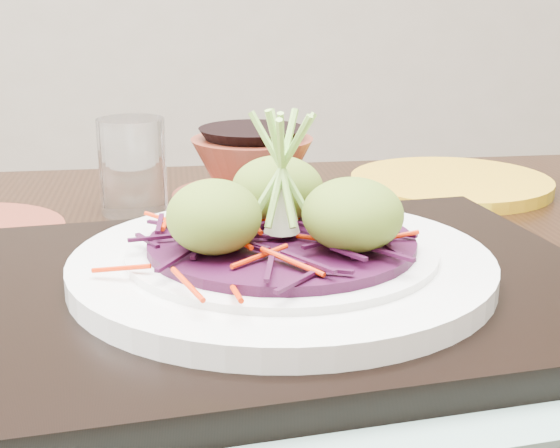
{
  "coord_description": "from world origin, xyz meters",
  "views": [
    {
      "loc": [
        0.02,
        -0.55,
        0.99
      ],
      "look_at": [
        0.04,
        -0.06,
        0.84
      ],
      "focal_mm": 50.0,
      "sensor_mm": 36.0,
      "label": 1
    }
  ],
  "objects": [
    {
      "name": "serving_tray",
      "position": [
        0.04,
        -0.08,
        0.8
      ],
      "size": [
        0.47,
        0.39,
        0.02
      ],
      "primitive_type": "cube",
      "rotation": [
        0.0,
        0.0,
        0.19
      ],
      "color": "black",
      "rests_on": "placemat"
    },
    {
      "name": "white_plate",
      "position": [
        0.04,
        -0.08,
        0.82
      ],
      "size": [
        0.27,
        0.27,
        0.02
      ],
      "color": "silver",
      "rests_on": "serving_tray"
    },
    {
      "name": "guacamole_scoops",
      "position": [
        0.04,
        -0.08,
        0.86
      ],
      "size": [
        0.15,
        0.13,
        0.05
      ],
      "color": "#587523",
      "rests_on": "cabbage_bed"
    },
    {
      "name": "cabbage_bed",
      "position": [
        0.04,
        -0.08,
        0.84
      ],
      "size": [
        0.17,
        0.17,
        0.01
      ],
      "primitive_type": "cylinder",
      "color": "#3A0B2D",
      "rests_on": "white_plate"
    },
    {
      "name": "water_glass",
      "position": [
        -0.08,
        0.16,
        0.83
      ],
      "size": [
        0.08,
        0.08,
        0.09
      ],
      "primitive_type": "cylinder",
      "rotation": [
        0.0,
        0.0,
        -0.31
      ],
      "color": "white",
      "rests_on": "dining_table"
    },
    {
      "name": "dining_table",
      "position": [
        0.03,
        -0.06,
        0.69
      ],
      "size": [
        1.33,
        0.95,
        0.79
      ],
      "rotation": [
        0.0,
        0.0,
        0.09
      ],
      "color": "black",
      "rests_on": "ground"
    },
    {
      "name": "carrot_julienne",
      "position": [
        0.04,
        -0.08,
        0.84
      ],
      "size": [
        0.21,
        0.21,
        0.01
      ],
      "primitive_type": null,
      "color": "red",
      "rests_on": "cabbage_bed"
    },
    {
      "name": "yellow_plate",
      "position": [
        0.24,
        0.23,
        0.8
      ],
      "size": [
        0.25,
        0.25,
        0.01
      ],
      "primitive_type": "cylinder",
      "rotation": [
        0.0,
        0.0,
        -0.25
      ],
      "color": "#CA9116",
      "rests_on": "dining_table"
    },
    {
      "name": "placemat",
      "position": [
        0.04,
        -0.08,
        0.79
      ],
      "size": [
        0.55,
        0.46,
        0.0
      ],
      "primitive_type": "cube",
      "rotation": [
        0.0,
        0.0,
        0.19
      ],
      "color": "#7FA492",
      "rests_on": "dining_table"
    },
    {
      "name": "terracotta_bowl_set",
      "position": [
        0.03,
        0.18,
        0.82
      ],
      "size": [
        0.21,
        0.21,
        0.07
      ],
      "rotation": [
        0.0,
        0.0,
        0.48
      ],
      "color": "maroon",
      "rests_on": "dining_table"
    },
    {
      "name": "scallion_garnish",
      "position": [
        0.04,
        -0.08,
        0.88
      ],
      "size": [
        0.06,
        0.06,
        0.09
      ],
      "primitive_type": null,
      "color": "#89C44E",
      "rests_on": "cabbage_bed"
    }
  ]
}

